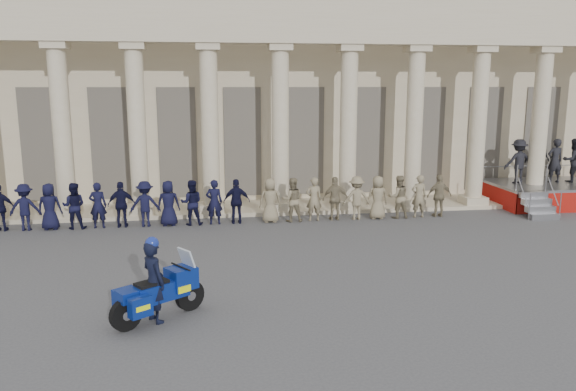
{
  "coord_description": "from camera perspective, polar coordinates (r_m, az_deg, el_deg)",
  "views": [
    {
      "loc": [
        -1.29,
        -12.83,
        4.82
      ],
      "look_at": [
        0.95,
        3.38,
        1.6
      ],
      "focal_mm": 35.0,
      "sensor_mm": 36.0,
      "label": 1
    }
  ],
  "objects": [
    {
      "name": "reviewing_stand",
      "position": [
        25.1,
        24.59,
        2.33
      ],
      "size": [
        4.38,
        4.17,
        2.68
      ],
      "color": "gray",
      "rests_on": "ground"
    },
    {
      "name": "officer_rank",
      "position": [
        19.92,
        -12.4,
        -0.78
      ],
      "size": [
        20.27,
        0.6,
        1.59
      ],
      "color": "black",
      "rests_on": "ground"
    },
    {
      "name": "building",
      "position": [
        27.61,
        -5.29,
        10.48
      ],
      "size": [
        40.0,
        12.5,
        9.0
      ],
      "color": "#C1B191",
      "rests_on": "ground"
    },
    {
      "name": "motorcycle",
      "position": [
        12.11,
        -12.93,
        -9.52
      ],
      "size": [
        1.86,
        1.54,
        1.4
      ],
      "rotation": [
        0.0,
        0.0,
        0.62
      ],
      "color": "black",
      "rests_on": "ground"
    },
    {
      "name": "rider",
      "position": [
        11.96,
        -13.49,
        -8.33
      ],
      "size": [
        0.7,
        0.75,
        1.82
      ],
      "rotation": [
        0.0,
        0.0,
        2.2
      ],
      "color": "black",
      "rests_on": "ground"
    },
    {
      "name": "ground",
      "position": [
        13.77,
        -2.02,
        -9.37
      ],
      "size": [
        90.0,
        90.0,
        0.0
      ],
      "primitive_type": "plane",
      "color": "#444447",
      "rests_on": "ground"
    }
  ]
}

